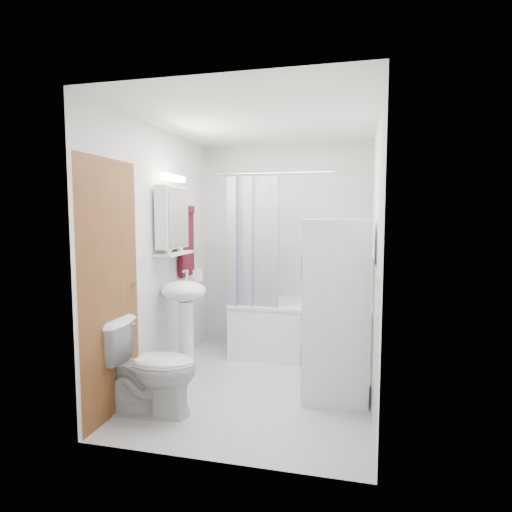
% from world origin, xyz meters
% --- Properties ---
extents(floor, '(2.60, 2.60, 0.00)m').
position_xyz_m(floor, '(0.00, 0.00, 0.00)').
color(floor, '#B7B7BC').
rests_on(floor, ground).
extents(room_walls, '(2.60, 2.60, 2.60)m').
position_xyz_m(room_walls, '(0.00, 0.00, 1.49)').
color(room_walls, silver).
rests_on(room_walls, ground).
extents(wainscot, '(1.98, 2.58, 2.58)m').
position_xyz_m(wainscot, '(0.00, 0.29, 0.60)').
color(wainscot, white).
rests_on(wainscot, ground).
extents(door, '(0.05, 2.00, 2.00)m').
position_xyz_m(door, '(-0.95, -0.55, 1.00)').
color(door, brown).
rests_on(door, ground).
extents(bathtub, '(1.57, 0.74, 0.60)m').
position_xyz_m(bathtub, '(0.27, 0.92, 0.33)').
color(bathtub, white).
rests_on(bathtub, ground).
extents(tub_spout, '(0.04, 0.12, 0.04)m').
position_xyz_m(tub_spout, '(0.47, 1.25, 0.92)').
color(tub_spout, silver).
rests_on(tub_spout, room_walls).
extents(curtain_rod, '(1.75, 0.02, 0.02)m').
position_xyz_m(curtain_rod, '(0.27, 0.61, 2.00)').
color(curtain_rod, silver).
rests_on(curtain_rod, room_walls).
extents(shower_curtain, '(0.55, 0.02, 1.45)m').
position_xyz_m(shower_curtain, '(-0.23, 0.61, 1.25)').
color(shower_curtain, '#121841').
rests_on(shower_curtain, curtain_rod).
extents(sink, '(0.44, 0.37, 1.04)m').
position_xyz_m(sink, '(-0.75, 0.00, 0.70)').
color(sink, white).
rests_on(sink, ground).
extents(medicine_cabinet, '(0.13, 0.50, 0.71)m').
position_xyz_m(medicine_cabinet, '(-0.90, 0.10, 1.57)').
color(medicine_cabinet, white).
rests_on(medicine_cabinet, room_walls).
extents(shelf, '(0.18, 0.54, 0.02)m').
position_xyz_m(shelf, '(-0.89, 0.10, 1.20)').
color(shelf, silver).
rests_on(shelf, room_walls).
extents(shower_caddy, '(0.22, 0.06, 0.02)m').
position_xyz_m(shower_caddy, '(0.52, 1.24, 1.15)').
color(shower_caddy, silver).
rests_on(shower_caddy, room_walls).
extents(towel, '(0.07, 0.32, 0.77)m').
position_xyz_m(towel, '(-0.94, 0.51, 1.31)').
color(towel, '#4E111C').
rests_on(towel, room_walls).
extents(washer_dryer, '(0.58, 0.57, 1.54)m').
position_xyz_m(washer_dryer, '(0.68, -0.09, 0.77)').
color(washer_dryer, white).
rests_on(washer_dryer, ground).
extents(toilet, '(0.79, 0.49, 0.74)m').
position_xyz_m(toilet, '(-0.72, -0.76, 0.37)').
color(toilet, white).
rests_on(toilet, ground).
extents(soap_pump, '(0.08, 0.17, 0.08)m').
position_xyz_m(soap_pump, '(-0.71, 0.25, 0.95)').
color(soap_pump, gray).
rests_on(soap_pump, sink).
extents(shelf_bottle, '(0.07, 0.18, 0.07)m').
position_xyz_m(shelf_bottle, '(-0.89, -0.05, 1.25)').
color(shelf_bottle, gray).
rests_on(shelf_bottle, shelf).
extents(shelf_cup, '(0.10, 0.09, 0.10)m').
position_xyz_m(shelf_cup, '(-0.89, 0.22, 1.26)').
color(shelf_cup, gray).
rests_on(shelf_cup, shelf).
extents(shampoo_a, '(0.13, 0.17, 0.13)m').
position_xyz_m(shampoo_a, '(0.35, 1.24, 1.23)').
color(shampoo_a, gray).
rests_on(shampoo_a, shower_caddy).
extents(shampoo_b, '(0.08, 0.21, 0.08)m').
position_xyz_m(shampoo_b, '(0.47, 1.24, 1.20)').
color(shampoo_b, '#263298').
rests_on(shampoo_b, shower_caddy).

